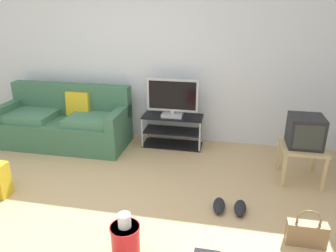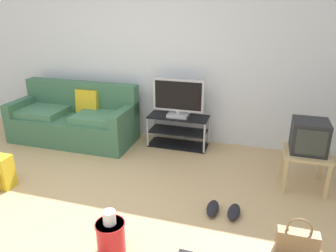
{
  "view_description": "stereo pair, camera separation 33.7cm",
  "coord_description": "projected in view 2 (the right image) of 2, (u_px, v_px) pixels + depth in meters",
  "views": [
    {
      "loc": [
        1.37,
        -2.25,
        2.01
      ],
      "look_at": [
        0.68,
        1.22,
        0.66
      ],
      "focal_mm": 34.01,
      "sensor_mm": 36.0,
      "label": 1
    },
    {
      "loc": [
        1.7,
        -2.17,
        2.01
      ],
      "look_at": [
        0.68,
        1.22,
        0.66
      ],
      "focal_mm": 34.01,
      "sensor_mm": 36.0,
      "label": 2
    }
  ],
  "objects": [
    {
      "name": "sneakers_pair",
      "position": [
        223.0,
        210.0,
        3.25
      ],
      "size": [
        0.35,
        0.28,
        0.09
      ],
      "color": "black",
      "rests_on": "ground_plane"
    },
    {
      "name": "wall_back",
      "position": [
        148.0,
        51.0,
        4.83
      ],
      "size": [
        9.0,
        0.1,
        2.7
      ],
      "primitive_type": "cube",
      "color": "silver",
      "rests_on": "ground_plane"
    },
    {
      "name": "cleaning_bucket",
      "position": [
        111.0,
        235.0,
        2.7
      ],
      "size": [
        0.25,
        0.25,
        0.42
      ],
      "color": "red",
      "rests_on": "ground_plane"
    },
    {
      "name": "ground_plane",
      "position": [
        66.0,
        225.0,
        3.12
      ],
      "size": [
        9.0,
        9.8,
        0.02
      ],
      "primitive_type": "cube",
      "color": "tan"
    },
    {
      "name": "couch",
      "position": [
        75.0,
        120.0,
        4.97
      ],
      "size": [
        1.9,
        0.81,
        0.87
      ],
      "color": "#3D6B4C",
      "rests_on": "ground_plane"
    },
    {
      "name": "flat_tv",
      "position": [
        178.0,
        99.0,
        4.57
      ],
      "size": [
        0.74,
        0.22,
        0.56
      ],
      "color": "#B2B2B7",
      "rests_on": "tv_stand"
    },
    {
      "name": "handbag",
      "position": [
        297.0,
        241.0,
        2.71
      ],
      "size": [
        0.34,
        0.11,
        0.36
      ],
      "rotation": [
        0.0,
        0.0,
        0.39
      ],
      "color": "olive",
      "rests_on": "ground_plane"
    },
    {
      "name": "side_table",
      "position": [
        306.0,
        157.0,
        3.65
      ],
      "size": [
        0.5,
        0.5,
        0.44
      ],
      "color": "tan",
      "rests_on": "ground_plane"
    },
    {
      "name": "crt_tv",
      "position": [
        309.0,
        136.0,
        3.57
      ],
      "size": [
        0.38,
        0.38,
        0.37
      ],
      "color": "#232326",
      "rests_on": "side_table"
    },
    {
      "name": "tv_stand",
      "position": [
        178.0,
        131.0,
        4.77
      ],
      "size": [
        0.89,
        0.37,
        0.47
      ],
      "color": "black",
      "rests_on": "ground_plane"
    }
  ]
}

